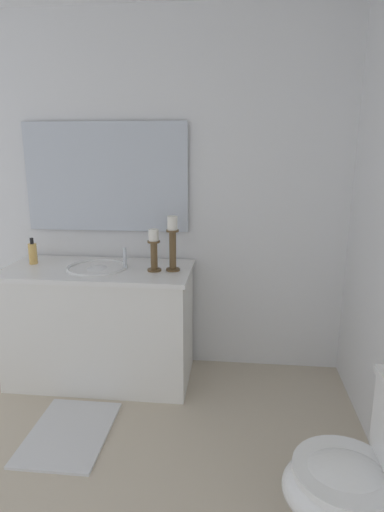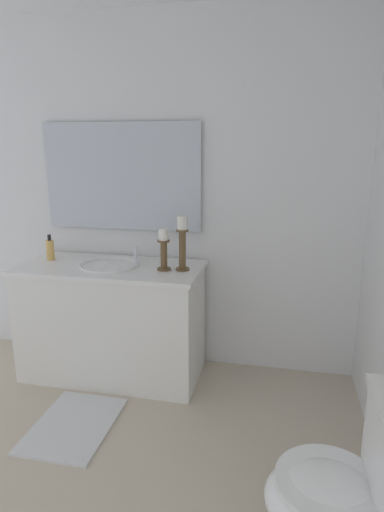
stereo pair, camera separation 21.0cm
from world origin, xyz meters
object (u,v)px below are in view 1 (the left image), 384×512
object	(u,v)px
sink_basin	(98,274)
candle_holder_tall	(173,242)
soap_bottle	(33,253)
bath_mat	(69,433)
mirror	(106,177)
candle_holder_short	(154,249)
toilet	(363,482)
vanity_cabinet	(100,324)

from	to	relation	value
sink_basin	candle_holder_tall	size ratio (longest dim) A/B	1.13
soap_bottle	bath_mat	bearing A→B (deg)	34.35
mirror	soap_bottle	size ratio (longest dim) A/B	6.36
sink_basin	bath_mat	world-z (taller)	sink_basin
candle_holder_short	candle_holder_tall	bearing A→B (deg)	100.41
sink_basin	toilet	size ratio (longest dim) A/B	0.54
sink_basin	soap_bottle	bearing A→B (deg)	-97.28
vanity_cabinet	sink_basin	xyz separation A→B (m)	(-0.00, 0.00, 0.36)
bath_mat	mirror	bearing A→B (deg)	-180.00
candle_holder_tall	bath_mat	bearing A→B (deg)	-39.05
candle_holder_short	toilet	xyz separation A→B (m)	(1.21, 1.01, -0.58)
mirror	candle_holder_tall	xyz separation A→B (m)	(0.28, 0.51, -0.38)
candle_holder_tall	sink_basin	bearing A→B (deg)	-90.11
mirror	candle_holder_short	bearing A→B (deg)	52.06
sink_basin	toilet	xyz separation A→B (m)	(1.23, 1.40, -0.39)
vanity_cabinet	sink_basin	distance (m)	0.36
candle_holder_tall	vanity_cabinet	bearing A→B (deg)	-90.11
vanity_cabinet	soap_bottle	distance (m)	0.67
soap_bottle	toilet	world-z (taller)	soap_bottle
mirror	soap_bottle	xyz separation A→B (m)	(0.22, -0.47, -0.50)
toilet	mirror	bearing A→B (deg)	-137.08
sink_basin	candle_holder_short	xyz separation A→B (m)	(0.02, 0.39, 0.18)
soap_bottle	toilet	distance (m)	2.33
candle_holder_short	toilet	distance (m)	1.68
mirror	bath_mat	distance (m)	1.64
sink_basin	mirror	world-z (taller)	mirror
vanity_cabinet	bath_mat	world-z (taller)	vanity_cabinet
mirror	toilet	world-z (taller)	mirror
mirror	toilet	distance (m)	2.29
candle_holder_tall	candle_holder_short	bearing A→B (deg)	-79.59
vanity_cabinet	candle_holder_tall	distance (m)	0.78
soap_bottle	toilet	bearing A→B (deg)	55.45
bath_mat	candle_holder_tall	bearing A→B (deg)	140.95
bath_mat	sink_basin	bearing A→B (deg)	179.91
candle_holder_short	soap_bottle	bearing A→B (deg)	-95.51
sink_basin	candle_holder_tall	distance (m)	0.55
candle_holder_tall	candle_holder_short	size ratio (longest dim) A/B	1.30
mirror	toilet	bearing A→B (deg)	42.92
mirror	candle_holder_tall	size ratio (longest dim) A/B	3.23
soap_bottle	candle_holder_tall	bearing A→B (deg)	86.42
candle_holder_short	soap_bottle	size ratio (longest dim) A/B	1.51
mirror	candle_holder_short	distance (m)	0.65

